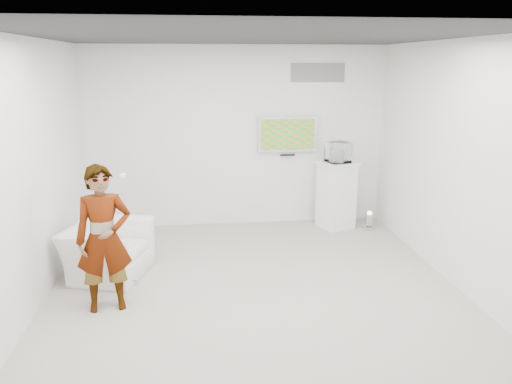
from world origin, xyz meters
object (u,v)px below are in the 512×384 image
tv (287,134)px  armchair (108,250)px  pedestal (336,195)px  person (104,239)px  floor_uplight (369,221)px

tv → armchair: (-2.71, -1.95, -1.21)m
tv → armchair: size_ratio=0.95×
tv → pedestal: (0.78, -0.35, -0.99)m
person → floor_uplight: (3.87, 2.31, -0.68)m
person → floor_uplight: bearing=20.4°
person → armchair: person is taller
tv → floor_uplight: (1.31, -0.57, -1.40)m
armchair → pedestal: bearing=-48.7°
pedestal → floor_uplight: 0.70m
person → armchair: size_ratio=1.58×
tv → armchair: 3.55m
person → floor_uplight: 4.56m
floor_uplight → tv: bearing=156.6°
person → armchair: 1.07m
person → floor_uplight: person is taller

